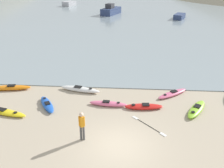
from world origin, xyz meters
The scene contains 15 objects.
ground_plane centered at (0.00, 0.00, 0.00)m, with size 400.00×400.00×0.00m, color tan.
bay_water centered at (0.00, 42.26, 0.03)m, with size 160.00×70.00×0.06m, color gray.
kayak_on_sand_0 centered at (-0.97, 4.41, 0.14)m, with size 2.68×0.83×0.33m.
kayak_on_sand_1 centered at (-8.93, 6.39, 0.18)m, with size 3.35×1.12×0.39m.
kayak_on_sand_2 centered at (5.00, 4.07, 0.15)m, with size 2.02×2.83×0.35m.
kayak_on_sand_4 centered at (-7.73, 2.82, 0.13)m, with size 3.46×1.58×0.30m.
kayak_on_sand_5 centered at (1.50, 4.19, 0.14)m, with size 2.66×0.97×0.32m.
kayak_on_sand_6 centered at (-3.35, 6.54, 0.17)m, with size 3.28×1.37×0.39m.
kayak_on_sand_7 centered at (-5.18, 3.98, 0.15)m, with size 1.86×2.56×0.34m.
kayak_on_sand_8 centered at (3.72, 6.38, 0.13)m, with size 2.61×2.28×0.31m.
person_near_foreground centered at (-2.04, 0.36, 0.99)m, with size 0.35×0.29×1.73m.
moored_boat_0 centered at (9.30, 38.59, 0.51)m, with size 2.72×3.82×0.89m.
moored_boat_1 centered at (-3.78, 42.67, 0.82)m, with size 3.97×5.84×2.16m.
moored_boat_2 centered at (-15.05, 54.54, 0.61)m, with size 3.13×3.87×1.10m.
loose_paddle centered at (1.71, 2.02, 0.01)m, with size 2.02×2.16×0.03m.
Camera 1 is at (0.50, -11.61, 8.83)m, focal length 42.00 mm.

